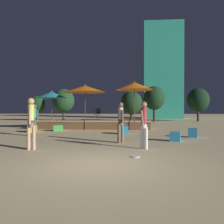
{
  "coord_description": "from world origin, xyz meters",
  "views": [
    {
      "loc": [
        0.8,
        -5.67,
        1.48
      ],
      "look_at": [
        0.0,
        4.93,
        1.33
      ],
      "focal_mm": 35.0,
      "sensor_mm": 36.0,
      "label": 1
    }
  ],
  "objects_px": {
    "patio_umbrella_0": "(85,89)",
    "background_tree_2": "(131,103)",
    "cube_seat_4": "(32,128)",
    "bistro_chair_1": "(98,112)",
    "background_tree_3": "(198,100)",
    "person_0": "(34,119)",
    "person_1": "(144,123)",
    "background_tree_0": "(37,104)",
    "patio_umbrella_1": "(52,95)",
    "cube_seat_2": "(124,130)",
    "person_3": "(31,121)",
    "background_tree_4": "(64,101)",
    "frisbee_disc": "(136,157)",
    "cube_seat_0": "(58,128)",
    "person_2": "(121,121)",
    "bistro_chair_0": "(95,113)",
    "cube_seat_1": "(175,137)",
    "cube_seat_3": "(193,133)",
    "patio_umbrella_2": "(134,86)"
  },
  "relations": [
    {
      "from": "patio_umbrella_1",
      "to": "cube_seat_3",
      "type": "relative_size",
      "value": 5.1
    },
    {
      "from": "patio_umbrella_0",
      "to": "bistro_chair_0",
      "type": "relative_size",
      "value": 3.58
    },
    {
      "from": "cube_seat_0",
      "to": "person_0",
      "type": "height_order",
      "value": "person_0"
    },
    {
      "from": "patio_umbrella_0",
      "to": "patio_umbrella_1",
      "type": "distance_m",
      "value": 2.51
    },
    {
      "from": "cube_seat_4",
      "to": "background_tree_0",
      "type": "relative_size",
      "value": 0.23
    },
    {
      "from": "patio_umbrella_1",
      "to": "background_tree_4",
      "type": "height_order",
      "value": "background_tree_4"
    },
    {
      "from": "person_2",
      "to": "cube_seat_0",
      "type": "bearing_deg",
      "value": -76.5
    },
    {
      "from": "frisbee_disc",
      "to": "background_tree_2",
      "type": "height_order",
      "value": "background_tree_2"
    },
    {
      "from": "cube_seat_0",
      "to": "background_tree_3",
      "type": "bearing_deg",
      "value": 43.61
    },
    {
      "from": "person_0",
      "to": "person_1",
      "type": "distance_m",
      "value": 6.5
    },
    {
      "from": "person_0",
      "to": "background_tree_0",
      "type": "height_order",
      "value": "background_tree_0"
    },
    {
      "from": "person_2",
      "to": "background_tree_3",
      "type": "distance_m",
      "value": 19.33
    },
    {
      "from": "patio_umbrella_0",
      "to": "background_tree_2",
      "type": "bearing_deg",
      "value": 64.6
    },
    {
      "from": "frisbee_disc",
      "to": "patio_umbrella_1",
      "type": "bearing_deg",
      "value": 123.43
    },
    {
      "from": "bistro_chair_0",
      "to": "background_tree_0",
      "type": "bearing_deg",
      "value": 18.92
    },
    {
      "from": "background_tree_2",
      "to": "cube_seat_2",
      "type": "bearing_deg",
      "value": -93.43
    },
    {
      "from": "cube_seat_4",
      "to": "person_3",
      "type": "bearing_deg",
      "value": -66.05
    },
    {
      "from": "patio_umbrella_0",
      "to": "cube_seat_4",
      "type": "height_order",
      "value": "patio_umbrella_0"
    },
    {
      "from": "patio_umbrella_0",
      "to": "cube_seat_1",
      "type": "height_order",
      "value": "patio_umbrella_0"
    },
    {
      "from": "cube_seat_2",
      "to": "person_1",
      "type": "height_order",
      "value": "person_1"
    },
    {
      "from": "background_tree_4",
      "to": "bistro_chair_1",
      "type": "bearing_deg",
      "value": -57.15
    },
    {
      "from": "person_1",
      "to": "bistro_chair_0",
      "type": "height_order",
      "value": "person_1"
    },
    {
      "from": "cube_seat_2",
      "to": "background_tree_0",
      "type": "height_order",
      "value": "background_tree_0"
    },
    {
      "from": "cube_seat_4",
      "to": "person_2",
      "type": "bearing_deg",
      "value": -34.73
    },
    {
      "from": "person_1",
      "to": "bistro_chair_1",
      "type": "relative_size",
      "value": 1.95
    },
    {
      "from": "person_3",
      "to": "patio_umbrella_0",
      "type": "bearing_deg",
      "value": 74.74
    },
    {
      "from": "background_tree_4",
      "to": "frisbee_disc",
      "type": "bearing_deg",
      "value": -67.29
    },
    {
      "from": "patio_umbrella_0",
      "to": "cube_seat_4",
      "type": "distance_m",
      "value": 4.45
    },
    {
      "from": "cube_seat_3",
      "to": "person_0",
      "type": "relative_size",
      "value": 0.32
    },
    {
      "from": "cube_seat_0",
      "to": "person_3",
      "type": "height_order",
      "value": "person_3"
    },
    {
      "from": "cube_seat_4",
      "to": "bistro_chair_0",
      "type": "bearing_deg",
      "value": 37.92
    },
    {
      "from": "patio_umbrella_1",
      "to": "bistro_chair_1",
      "type": "relative_size",
      "value": 3.13
    },
    {
      "from": "person_0",
      "to": "patio_umbrella_2",
      "type": "bearing_deg",
      "value": -96.4
    },
    {
      "from": "patio_umbrella_2",
      "to": "cube_seat_2",
      "type": "distance_m",
      "value": 3.73
    },
    {
      "from": "cube_seat_0",
      "to": "person_3",
      "type": "bearing_deg",
      "value": -80.02
    },
    {
      "from": "bistro_chair_1",
      "to": "background_tree_3",
      "type": "relative_size",
      "value": 0.23
    },
    {
      "from": "background_tree_0",
      "to": "patio_umbrella_0",
      "type": "bearing_deg",
      "value": -53.58
    },
    {
      "from": "patio_umbrella_0",
      "to": "background_tree_0",
      "type": "xyz_separation_m",
      "value": [
        -8.4,
        11.39,
        -0.84
      ]
    },
    {
      "from": "patio_umbrella_0",
      "to": "cube_seat_2",
      "type": "relative_size",
      "value": 5.98
    },
    {
      "from": "patio_umbrella_2",
      "to": "bistro_chair_0",
      "type": "relative_size",
      "value": 3.78
    },
    {
      "from": "cube_seat_4",
      "to": "person_0",
      "type": "relative_size",
      "value": 0.41
    },
    {
      "from": "person_3",
      "to": "background_tree_4",
      "type": "relative_size",
      "value": 0.48
    },
    {
      "from": "person_2",
      "to": "bistro_chair_1",
      "type": "xyz_separation_m",
      "value": [
        -2.12,
        8.16,
        0.22
      ]
    },
    {
      "from": "patio_umbrella_1",
      "to": "patio_umbrella_2",
      "type": "bearing_deg",
      "value": -2.46
    },
    {
      "from": "background_tree_0",
      "to": "background_tree_4",
      "type": "height_order",
      "value": "background_tree_4"
    },
    {
      "from": "person_2",
      "to": "frisbee_disc",
      "type": "bearing_deg",
      "value": 72.62
    },
    {
      "from": "cube_seat_0",
      "to": "bistro_chair_0",
      "type": "distance_m",
      "value": 3.15
    },
    {
      "from": "cube_seat_4",
      "to": "bistro_chair_1",
      "type": "height_order",
      "value": "bistro_chair_1"
    },
    {
      "from": "person_0",
      "to": "person_2",
      "type": "xyz_separation_m",
      "value": [
        4.71,
        -1.88,
        0.03
      ]
    },
    {
      "from": "person_0",
      "to": "bistro_chair_0",
      "type": "distance_m",
      "value": 5.58
    }
  ]
}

